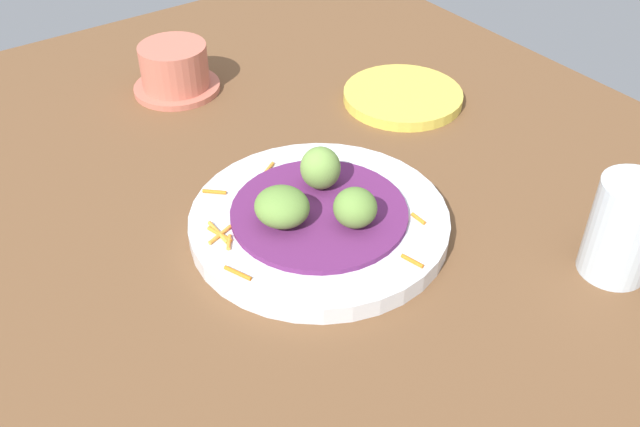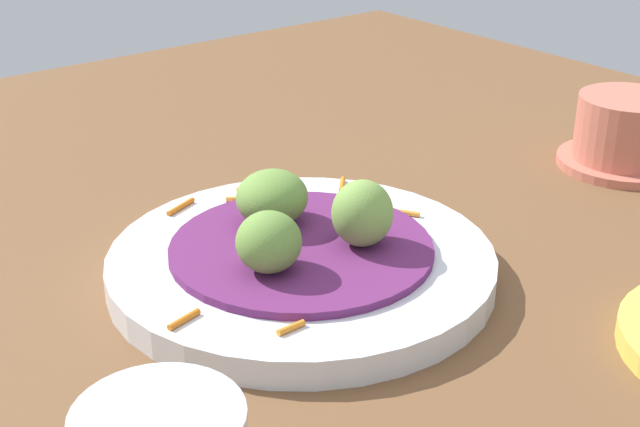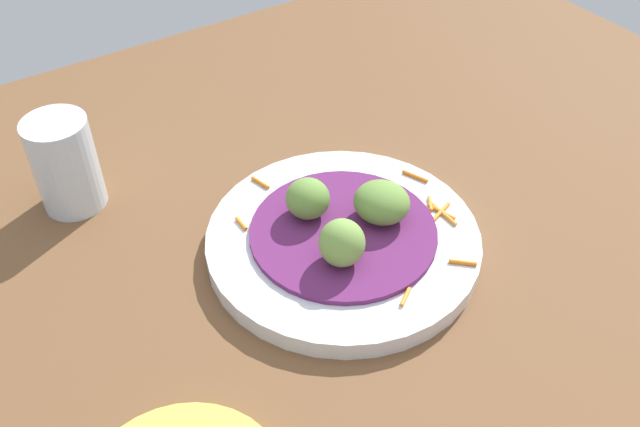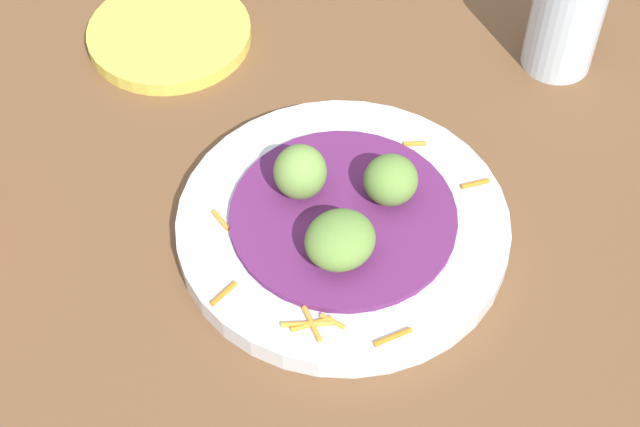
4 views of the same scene
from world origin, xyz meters
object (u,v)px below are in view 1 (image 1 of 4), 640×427
object	(u,v)px
main_plate	(319,222)
guac_scoop_left	(320,168)
side_plate_small	(403,96)
guac_scoop_right	(355,208)
guac_scoop_center	(282,207)
terracotta_bowl	(175,70)
water_glass	(624,229)

from	to	relation	value
main_plate	guac_scoop_left	distance (cm)	5.63
main_plate	side_plate_small	world-z (taller)	main_plate
guac_scoop_right	side_plate_small	distance (cm)	29.76
main_plate	guac_scoop_left	xyz separation A→B (cm)	(-3.27, 2.48, 3.85)
guac_scoop_right	side_plate_small	world-z (taller)	guac_scoop_right
main_plate	guac_scoop_center	bearing A→B (deg)	-97.24
guac_scoop_left	guac_scoop_right	world-z (taller)	guac_scoop_left
main_plate	guac_scoop_right	world-z (taller)	guac_scoop_right
side_plate_small	guac_scoop_left	bearing A→B (deg)	-61.41
guac_scoop_right	terracotta_bowl	size ratio (longest dim) A/B	0.38
guac_scoop_left	guac_scoop_right	distance (cm)	7.11
terracotta_bowl	water_glass	distance (cm)	59.04
guac_scoop_right	terracotta_bowl	distance (cm)	38.80
main_plate	water_glass	size ratio (longest dim) A/B	2.62
side_plate_small	terracotta_bowl	distance (cm)	30.35
terracotta_bowl	water_glass	bearing A→B (deg)	17.77
guac_scoop_left	water_glass	xyz separation A→B (cm)	(24.47, 16.95, 0.22)
guac_scoop_left	guac_scoop_right	size ratio (longest dim) A/B	1.06
guac_scoop_center	side_plate_small	size ratio (longest dim) A/B	0.35
guac_scoop_left	side_plate_small	size ratio (longest dim) A/B	0.29
guac_scoop_left	guac_scoop_center	xyz separation A→B (cm)	(2.75, -6.55, -0.37)
side_plate_small	terracotta_bowl	world-z (taller)	terracotta_bowl
side_plate_small	water_glass	distance (cm)	36.90
guac_scoop_left	water_glass	size ratio (longest dim) A/B	0.45
main_plate	guac_scoop_center	size ratio (longest dim) A/B	4.84
guac_scoop_center	terracotta_bowl	size ratio (longest dim) A/B	0.48
side_plate_small	water_glass	xyz separation A→B (cm)	(36.33, -4.81, 4.36)
main_plate	water_glass	bearing A→B (deg)	42.51
water_glass	main_plate	bearing A→B (deg)	-137.49
guac_scoop_center	water_glass	world-z (taller)	water_glass
guac_scoop_left	terracotta_bowl	distance (cm)	31.80
main_plate	guac_scoop_right	bearing A→B (deg)	22.76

